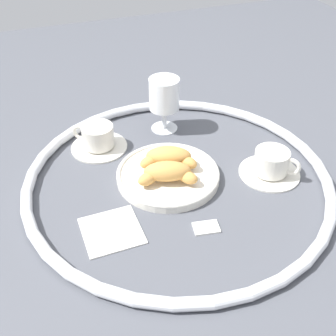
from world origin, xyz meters
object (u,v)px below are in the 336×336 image
(juice_glass_left, at_px, (164,97))
(sugar_packet, at_px, (208,226))
(coffee_cup_near, at_px, (98,139))
(croissant_small, at_px, (167,173))
(coffee_cup_far, at_px, (271,165))
(folded_napkin, at_px, (112,230))
(pastry_plate, at_px, (168,175))
(croissant_large, at_px, (169,157))

(juice_glass_left, distance_m, sugar_packet, 0.38)
(coffee_cup_near, bearing_deg, croissant_small, 117.87)
(coffee_cup_far, xyz_separation_m, folded_napkin, (0.38, 0.05, -0.02))
(croissant_small, relative_size, folded_napkin, 1.19)
(coffee_cup_far, relative_size, folded_napkin, 1.24)
(coffee_cup_far, distance_m, juice_glass_left, 0.31)
(pastry_plate, xyz_separation_m, sugar_packet, (-0.02, 0.17, -0.01))
(pastry_plate, bearing_deg, folded_napkin, 35.86)
(coffee_cup_far, bearing_deg, coffee_cup_near, -34.71)
(croissant_small, height_order, coffee_cup_near, croissant_small)
(pastry_plate, relative_size, sugar_packet, 4.54)
(pastry_plate, relative_size, coffee_cup_near, 1.67)
(juice_glass_left, bearing_deg, coffee_cup_near, 8.50)
(juice_glass_left, xyz_separation_m, folded_napkin, (0.22, 0.31, -0.09))
(sugar_packet, bearing_deg, coffee_cup_near, -58.55)
(croissant_small, bearing_deg, croissant_large, -112.67)
(sugar_packet, bearing_deg, croissant_small, -67.90)
(croissant_large, distance_m, sugar_packet, 0.19)
(coffee_cup_far, bearing_deg, juice_glass_left, -58.82)
(pastry_plate, bearing_deg, sugar_packet, 96.65)
(croissant_small, bearing_deg, pastry_plate, -112.28)
(coffee_cup_near, xyz_separation_m, sugar_packet, (-0.14, 0.34, -0.02))
(sugar_packet, bearing_deg, croissant_large, -77.47)
(pastry_plate, distance_m, folded_napkin, 0.19)
(croissant_small, xyz_separation_m, coffee_cup_near, (0.11, -0.20, -0.01))
(juice_glass_left, relative_size, sugar_packet, 2.80)
(coffee_cup_far, height_order, folded_napkin, coffee_cup_far)
(sugar_packet, distance_m, folded_napkin, 0.18)
(croissant_small, xyz_separation_m, folded_napkin, (0.15, 0.08, -0.04))
(juice_glass_left, bearing_deg, croissant_large, 73.16)
(croissant_large, distance_m, coffee_cup_far, 0.23)
(juice_glass_left, height_order, sugar_packet, juice_glass_left)
(pastry_plate, bearing_deg, coffee_cup_far, 164.10)
(pastry_plate, xyz_separation_m, croissant_large, (-0.01, -0.02, 0.03))
(coffee_cup_near, relative_size, coffee_cup_far, 1.00)
(coffee_cup_far, relative_size, juice_glass_left, 0.97)
(pastry_plate, xyz_separation_m, folded_napkin, (0.16, 0.11, -0.01))
(coffee_cup_far, relative_size, sugar_packet, 2.72)
(pastry_plate, xyz_separation_m, croissant_small, (0.01, 0.03, 0.03))
(pastry_plate, height_order, coffee_cup_near, coffee_cup_near)
(juice_glass_left, bearing_deg, pastry_plate, 72.42)
(coffee_cup_near, xyz_separation_m, folded_napkin, (0.04, 0.28, -0.02))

